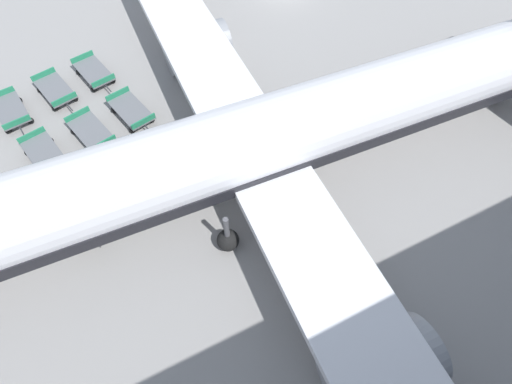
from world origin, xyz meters
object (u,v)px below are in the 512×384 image
Objects in this scene: baggage_dolly_row_near_col_c at (80,214)px; baggage_dolly_row_mid_a_col_b at (92,132)px; baggage_dolly_row_mid_b_col_a at (94,72)px; baggage_dolly_row_mid_b_col_b at (131,111)px; airplane at (278,136)px; baggage_dolly_row_near_col_a at (11,111)px; baggage_dolly_row_mid_a_col_c at (129,182)px; baggage_dolly_row_mid_b_col_c at (175,157)px; baggage_dolly_row_near_col_b at (45,154)px; baggage_dolly_row_mid_a_col_a at (55,90)px.

baggage_dolly_row_near_col_c and baggage_dolly_row_mid_a_col_b have the same top height.
baggage_dolly_row_mid_b_col_a and baggage_dolly_row_mid_b_col_b have the same top height.
baggage_dolly_row_mid_b_col_a is 4.40m from baggage_dolly_row_mid_b_col_b.
baggage_dolly_row_near_col_a is at bearing -132.23° from airplane.
airplane is 7.74m from baggage_dolly_row_mid_a_col_c.
baggage_dolly_row_mid_b_col_b is (-4.75, 1.51, 0.00)m from baggage_dolly_row_mid_a_col_c.
baggage_dolly_row_mid_b_col_b is at bearing -166.22° from baggage_dolly_row_mid_b_col_c.
baggage_dolly_row_mid_b_col_b is 4.41m from baggage_dolly_row_mid_b_col_c.
baggage_dolly_row_near_col_b is (-6.26, -10.25, -2.55)m from airplane.
baggage_dolly_row_near_col_a is at bearing -116.17° from baggage_dolly_row_mid_b_col_b.
baggage_dolly_row_mid_b_col_c is at bearing 14.15° from baggage_dolly_row_mid_b_col_a.
baggage_dolly_row_mid_a_col_a is at bearing -141.26° from airplane.
baggage_dolly_row_mid_b_col_a is 1.00× the size of baggage_dolly_row_mid_b_col_c.
baggage_dolly_row_mid_b_col_c is (3.18, 5.98, 0.00)m from baggage_dolly_row_near_col_b.
baggage_dolly_row_near_col_b is at bearing -35.53° from baggage_dolly_row_mid_b_col_a.
baggage_dolly_row_mid_a_col_a and baggage_dolly_row_mid_b_col_b have the same top height.
baggage_dolly_row_near_col_c is 5.28m from baggage_dolly_row_mid_b_col_c.
baggage_dolly_row_near_col_c is 6.89m from baggage_dolly_row_mid_b_col_b.
baggage_dolly_row_mid_a_col_b is 5.06m from baggage_dolly_row_mid_b_col_a.
baggage_dolly_row_mid_b_col_a is (-5.36, 3.83, 0.00)m from baggage_dolly_row_near_col_b.
baggage_dolly_row_mid_b_col_b is (2.99, 6.09, 0.00)m from baggage_dolly_row_near_col_a.
baggage_dolly_row_near_col_a is 8.99m from baggage_dolly_row_mid_a_col_c.
baggage_dolly_row_mid_b_col_b is (-0.63, 2.40, 0.00)m from baggage_dolly_row_mid_a_col_b.
airplane is at bearing 28.93° from baggage_dolly_row_mid_b_col_a.
baggage_dolly_row_near_col_c is 5.20m from baggage_dolly_row_mid_a_col_b.
baggage_dolly_row_mid_b_col_c is (7.28, 7.14, 0.00)m from baggage_dolly_row_near_col_a.
baggage_dolly_row_mid_b_col_a is 1.00× the size of baggage_dolly_row_mid_b_col_b.
baggage_dolly_row_mid_a_col_b is at bearing 14.69° from baggage_dolly_row_mid_a_col_a.
baggage_dolly_row_mid_a_col_a is at bearing -165.31° from baggage_dolly_row_mid_a_col_b.
baggage_dolly_row_mid_b_col_c is (-1.27, 5.13, 0.00)m from baggage_dolly_row_near_col_c.
baggage_dolly_row_near_col_c is at bearing -3.47° from baggage_dolly_row_mid_a_col_a.
baggage_dolly_row_mid_b_col_a is at bearing 165.19° from baggage_dolly_row_mid_a_col_b.
baggage_dolly_row_mid_a_col_c is 4.98m from baggage_dolly_row_mid_b_col_b.
baggage_dolly_row_near_col_c is (-1.81, -9.40, -2.55)m from airplane.
baggage_dolly_row_mid_b_col_b is 1.00× the size of baggage_dolly_row_mid_b_col_c.
airplane is at bearing 79.11° from baggage_dolly_row_near_col_c.
baggage_dolly_row_mid_b_col_c is (7.94, 4.57, 0.00)m from baggage_dolly_row_mid_a_col_a.
baggage_dolly_row_mid_a_col_b and baggage_dolly_row_mid_b_col_c have the same top height.
baggage_dolly_row_near_col_c and baggage_dolly_row_mid_b_col_b have the same top height.
baggage_dolly_row_near_col_c is at bearing 10.86° from baggage_dolly_row_near_col_b.
baggage_dolly_row_near_col_a and baggage_dolly_row_mid_b_col_c have the same top height.
airplane is 13.52m from baggage_dolly_row_mid_b_col_a.
baggage_dolly_row_mid_a_col_a is at bearing -136.08° from baggage_dolly_row_mid_b_col_b.
baggage_dolly_row_near_col_c is 9.23m from baggage_dolly_row_mid_a_col_a.
baggage_dolly_row_mid_a_col_b is (-0.47, 2.54, 0.00)m from baggage_dolly_row_near_col_b.
baggage_dolly_row_near_col_b is 1.00× the size of baggage_dolly_row_mid_b_col_a.
baggage_dolly_row_mid_a_col_c is at bearing -79.69° from baggage_dolly_row_mid_b_col_c.
baggage_dolly_row_mid_a_col_c is 1.00× the size of baggage_dolly_row_mid_b_col_c.
baggage_dolly_row_mid_a_col_a is at bearing 104.50° from baggage_dolly_row_near_col_a.
baggage_dolly_row_near_col_b is 5.05m from baggage_dolly_row_mid_b_col_b.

